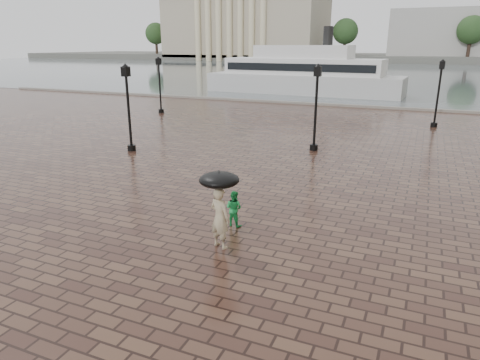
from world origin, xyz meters
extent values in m
plane|color=#341E17|center=(0.00, 0.00, 0.00)|extent=(300.00, 300.00, 0.00)
plane|color=#434C52|center=(0.00, 92.00, 0.00)|extent=(240.00, 240.00, 0.00)
cube|color=slate|center=(0.00, 32.00, 0.00)|extent=(80.00, 0.60, 0.30)
cube|color=#4C4C47|center=(0.00, 160.00, 1.00)|extent=(300.00, 60.00, 2.00)
cube|color=gray|center=(-55.00, 145.00, 12.00)|extent=(55.00, 30.00, 22.00)
cube|color=#9F9C97|center=(10.00, 150.00, 9.00)|extent=(30.00, 22.00, 14.00)
cylinder|color=#2D2119|center=(-90.00, 138.00, 4.00)|extent=(1.00, 1.00, 8.00)
sphere|color=#253D1B|center=(-90.00, 138.00, 9.50)|extent=(8.00, 8.00, 8.00)
cylinder|color=#2D2119|center=(-54.00, 138.00, 4.00)|extent=(1.00, 1.00, 8.00)
sphere|color=#253D1B|center=(-54.00, 138.00, 9.50)|extent=(8.00, 8.00, 8.00)
cylinder|color=#2D2119|center=(-18.00, 138.00, 4.00)|extent=(1.00, 1.00, 8.00)
sphere|color=#253D1B|center=(-18.00, 138.00, 9.50)|extent=(8.00, 8.00, 8.00)
cylinder|color=#2D2119|center=(18.00, 138.00, 4.00)|extent=(1.00, 1.00, 8.00)
sphere|color=#253D1B|center=(18.00, 138.00, 9.50)|extent=(8.00, 8.00, 8.00)
cylinder|color=black|center=(-6.00, 10.00, 0.15)|extent=(0.44, 0.44, 0.30)
cylinder|color=black|center=(-6.00, 10.00, 2.00)|extent=(0.14, 0.14, 4.00)
cube|color=black|center=(-6.00, 10.00, 4.15)|extent=(0.35, 0.35, 0.50)
sphere|color=beige|center=(-6.00, 10.00, 4.15)|extent=(0.28, 0.28, 0.28)
cylinder|color=black|center=(3.00, 14.00, 0.15)|extent=(0.44, 0.44, 0.30)
cylinder|color=black|center=(3.00, 14.00, 2.00)|extent=(0.14, 0.14, 4.00)
cube|color=black|center=(3.00, 14.00, 4.15)|extent=(0.35, 0.35, 0.50)
sphere|color=beige|center=(3.00, 14.00, 4.15)|extent=(0.28, 0.28, 0.28)
cylinder|color=black|center=(-12.00, 22.00, 0.15)|extent=(0.44, 0.44, 0.30)
cylinder|color=black|center=(-12.00, 22.00, 2.00)|extent=(0.14, 0.14, 4.00)
cube|color=black|center=(-12.00, 22.00, 4.15)|extent=(0.35, 0.35, 0.50)
sphere|color=beige|center=(-12.00, 22.00, 4.15)|extent=(0.28, 0.28, 0.28)
cylinder|color=black|center=(9.00, 24.00, 0.15)|extent=(0.44, 0.44, 0.30)
cylinder|color=black|center=(9.00, 24.00, 2.00)|extent=(0.14, 0.14, 4.00)
cube|color=black|center=(9.00, 24.00, 4.15)|extent=(0.35, 0.35, 0.50)
sphere|color=beige|center=(9.00, 24.00, 4.15)|extent=(0.28, 0.28, 0.28)
imported|color=tan|center=(3.42, 1.51, 0.88)|extent=(0.74, 0.59, 1.76)
imported|color=green|center=(3.16, 3.04, 0.57)|extent=(0.62, 0.52, 1.15)
cube|color=#BABABA|center=(-5.10, 41.04, 1.08)|extent=(22.73, 6.61, 2.16)
cube|color=silver|center=(-5.10, 41.04, 3.06)|extent=(18.20, 5.65, 1.80)
cube|color=silver|center=(-5.10, 41.04, 4.67)|extent=(10.99, 4.72, 1.44)
cylinder|color=black|center=(-2.41, 40.89, 6.29)|extent=(1.08, 1.08, 2.16)
cube|color=black|center=(-5.24, 38.66, 3.06)|extent=(17.05, 1.03, 0.81)
cube|color=black|center=(-4.97, 43.42, 3.06)|extent=(17.05, 1.03, 0.81)
cylinder|color=black|center=(3.42, 1.51, 1.49)|extent=(0.02, 0.02, 0.95)
ellipsoid|color=black|center=(3.42, 1.51, 1.99)|extent=(1.10, 1.10, 0.39)
camera|label=1|loc=(8.27, -8.33, 5.47)|focal=32.00mm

